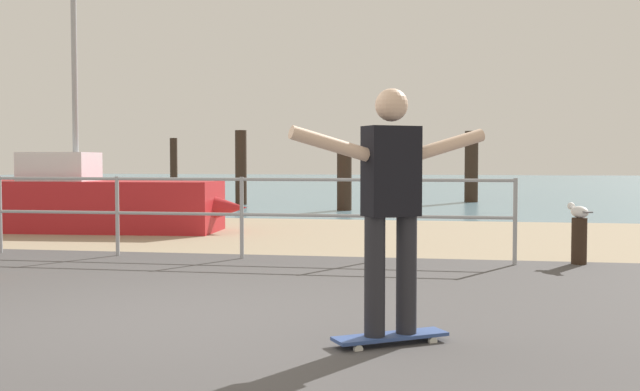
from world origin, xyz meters
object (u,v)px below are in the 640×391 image
(sailboat, at_px, (102,203))
(skateboarder, at_px, (391,196))
(bollard_short, at_px, (579,242))
(skateboard, at_px, (390,337))
(seagull, at_px, (579,211))

(sailboat, distance_m, skateboarder, 9.17)
(bollard_short, bearing_deg, skateboard, -113.92)
(seagull, bearing_deg, skateboarder, -113.77)
(skateboarder, xyz_separation_m, bollard_short, (1.90, 4.29, -0.73))
(sailboat, height_order, seagull, sailboat)
(skateboard, relative_size, bollard_short, 1.36)
(skateboarder, height_order, bollard_short, skateboarder)
(skateboarder, distance_m, bollard_short, 4.75)
(sailboat, xyz_separation_m, skateboard, (5.64, -7.22, -0.45))
(skateboard, height_order, bollard_short, bollard_short)
(skateboard, distance_m, skateboarder, 0.95)
(skateboard, xyz_separation_m, skateboarder, (-0.00, 0.00, 0.95))
(skateboarder, relative_size, seagull, 3.52)
(sailboat, height_order, bollard_short, sailboat)
(sailboat, xyz_separation_m, bollard_short, (7.54, -2.93, -0.23))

